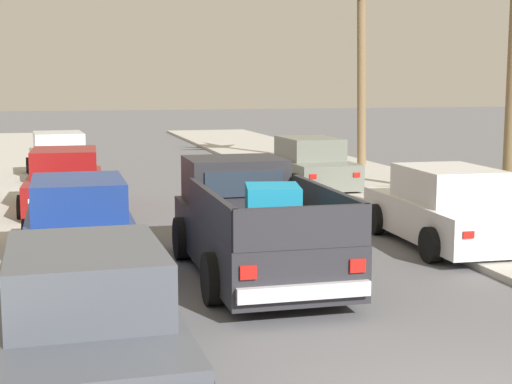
{
  "coord_description": "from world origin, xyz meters",
  "views": [
    {
      "loc": [
        -3.71,
        -5.74,
        3.17
      ],
      "look_at": [
        -0.23,
        7.47,
        1.2
      ],
      "focal_mm": 53.99,
      "sensor_mm": 36.0,
      "label": 1
    }
  ],
  "objects_px": {
    "car_right_near": "(87,323)",
    "car_left_far": "(65,183)",
    "car_right_mid": "(59,158)",
    "car_right_far": "(79,226)",
    "pickup_truck": "(253,227)",
    "car_left_mid": "(446,209)",
    "car_left_near": "(308,165)"
  },
  "relations": [
    {
      "from": "pickup_truck",
      "to": "car_right_far",
      "type": "height_order",
      "value": "pickup_truck"
    },
    {
      "from": "car_left_mid",
      "to": "car_right_near",
      "type": "bearing_deg",
      "value": -142.17
    },
    {
      "from": "car_left_near",
      "to": "car_right_mid",
      "type": "height_order",
      "value": "same"
    },
    {
      "from": "pickup_truck",
      "to": "car_left_far",
      "type": "bearing_deg",
      "value": 112.29
    },
    {
      "from": "car_right_near",
      "to": "car_right_mid",
      "type": "height_order",
      "value": "same"
    },
    {
      "from": "car_left_near",
      "to": "car_right_near",
      "type": "relative_size",
      "value": 1.0
    },
    {
      "from": "car_right_near",
      "to": "car_left_near",
      "type": "bearing_deg",
      "value": 62.86
    },
    {
      "from": "car_right_near",
      "to": "car_left_far",
      "type": "relative_size",
      "value": 0.99
    },
    {
      "from": "car_left_mid",
      "to": "car_left_far",
      "type": "bearing_deg",
      "value": 140.3
    },
    {
      "from": "car_left_mid",
      "to": "car_right_far",
      "type": "height_order",
      "value": "same"
    },
    {
      "from": "pickup_truck",
      "to": "car_left_far",
      "type": "xyz_separation_m",
      "value": [
        -2.9,
        7.08,
        -0.08
      ]
    },
    {
      "from": "car_left_mid",
      "to": "car_left_far",
      "type": "relative_size",
      "value": 1.0
    },
    {
      "from": "pickup_truck",
      "to": "car_left_near",
      "type": "distance_m",
      "value": 10.26
    },
    {
      "from": "pickup_truck",
      "to": "car_right_mid",
      "type": "xyz_separation_m",
      "value": [
        -2.98,
        13.5,
        -0.08
      ]
    },
    {
      "from": "car_left_near",
      "to": "car_left_far",
      "type": "relative_size",
      "value": 0.99
    },
    {
      "from": "pickup_truck",
      "to": "car_right_mid",
      "type": "relative_size",
      "value": 1.21
    },
    {
      "from": "car_right_far",
      "to": "car_left_far",
      "type": "bearing_deg",
      "value": 91.36
    },
    {
      "from": "car_left_near",
      "to": "car_left_mid",
      "type": "bearing_deg",
      "value": -89.68
    },
    {
      "from": "pickup_truck",
      "to": "car_left_near",
      "type": "xyz_separation_m",
      "value": [
        4.13,
        9.39,
        -0.08
      ]
    },
    {
      "from": "car_left_mid",
      "to": "car_right_far",
      "type": "distance_m",
      "value": 6.94
    },
    {
      "from": "car_left_mid",
      "to": "car_right_far",
      "type": "xyz_separation_m",
      "value": [
        -6.94,
        0.06,
        0.0
      ]
    },
    {
      "from": "car_right_near",
      "to": "car_right_mid",
      "type": "bearing_deg",
      "value": 90.35
    },
    {
      "from": "car_right_near",
      "to": "car_right_mid",
      "type": "xyz_separation_m",
      "value": [
        -0.11,
        17.77,
        0.0
      ]
    },
    {
      "from": "car_left_near",
      "to": "car_left_far",
      "type": "bearing_deg",
      "value": -161.78
    },
    {
      "from": "car_right_near",
      "to": "car_right_far",
      "type": "bearing_deg",
      "value": 88.87
    },
    {
      "from": "pickup_truck",
      "to": "car_right_mid",
      "type": "distance_m",
      "value": 13.82
    },
    {
      "from": "car_left_near",
      "to": "car_right_near",
      "type": "bearing_deg",
      "value": -117.14
    },
    {
      "from": "car_left_near",
      "to": "car_right_mid",
      "type": "distance_m",
      "value": 8.21
    },
    {
      "from": "car_right_near",
      "to": "car_left_mid",
      "type": "relative_size",
      "value": 0.99
    },
    {
      "from": "car_left_near",
      "to": "car_right_far",
      "type": "bearing_deg",
      "value": -130.31
    },
    {
      "from": "car_left_near",
      "to": "car_right_mid",
      "type": "xyz_separation_m",
      "value": [
        -7.11,
        4.1,
        0.0
      ]
    },
    {
      "from": "car_right_mid",
      "to": "car_right_far",
      "type": "height_order",
      "value": "same"
    }
  ]
}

